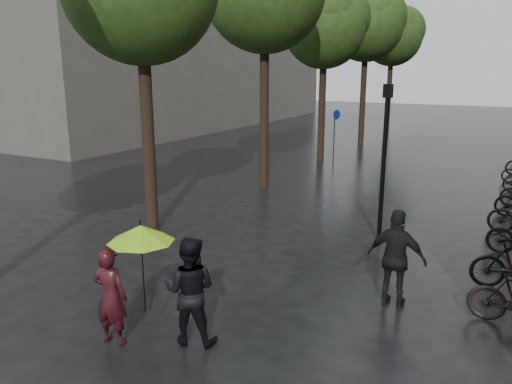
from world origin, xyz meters
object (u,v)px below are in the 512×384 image
Objects in this scene: pedestrian_walking at (396,259)px; lamp_post at (384,149)px; person_black at (190,291)px; person_burgundy at (111,296)px.

pedestrian_walking is 3.78m from lamp_post.
pedestrian_walking is at bearing -151.35° from person_black.
person_burgundy is at bearing -109.71° from lamp_post.
pedestrian_walking is (2.51, 2.80, 0.03)m from person_black.
person_black is 0.45× the size of lamp_post.
pedestrian_walking is at bearing -70.57° from lamp_post.
lamp_post is (1.35, 6.09, 1.48)m from person_black.
person_burgundy is 0.91× the size of person_black.
person_black is at bearing 49.36° from pedestrian_walking.
lamp_post is (2.41, 6.71, 1.56)m from person_burgundy.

